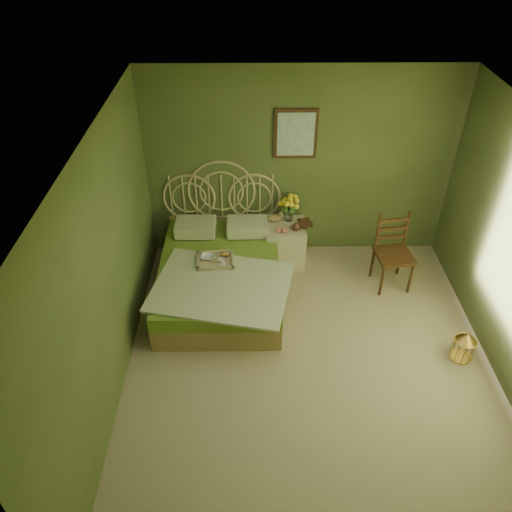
{
  "coord_description": "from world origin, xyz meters",
  "views": [
    {
      "loc": [
        -0.63,
        -3.6,
        4.29
      ],
      "look_at": [
        -0.58,
        1.0,
        0.79
      ],
      "focal_mm": 35.0,
      "sensor_mm": 36.0,
      "label": 1
    }
  ],
  "objects_px": {
    "bed": "(220,273)",
    "birdcage": "(464,346)",
    "chair": "(394,247)",
    "nightstand": "(285,238)"
  },
  "relations": [
    {
      "from": "bed",
      "to": "birdcage",
      "type": "distance_m",
      "value": 2.97
    },
    {
      "from": "nightstand",
      "to": "chair",
      "type": "relative_size",
      "value": 1.02
    },
    {
      "from": "bed",
      "to": "nightstand",
      "type": "bearing_deg",
      "value": 37.38
    },
    {
      "from": "chair",
      "to": "birdcage",
      "type": "height_order",
      "value": "chair"
    },
    {
      "from": "bed",
      "to": "chair",
      "type": "distance_m",
      "value": 2.23
    },
    {
      "from": "bed",
      "to": "birdcage",
      "type": "bearing_deg",
      "value": -22.93
    },
    {
      "from": "nightstand",
      "to": "birdcage",
      "type": "xyz_separation_m",
      "value": [
        1.87,
        -1.81,
        -0.18
      ]
    },
    {
      "from": "bed",
      "to": "nightstand",
      "type": "relative_size",
      "value": 2.19
    },
    {
      "from": "bed",
      "to": "chair",
      "type": "height_order",
      "value": "bed"
    },
    {
      "from": "chair",
      "to": "nightstand",
      "type": "bearing_deg",
      "value": 153.47
    }
  ]
}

